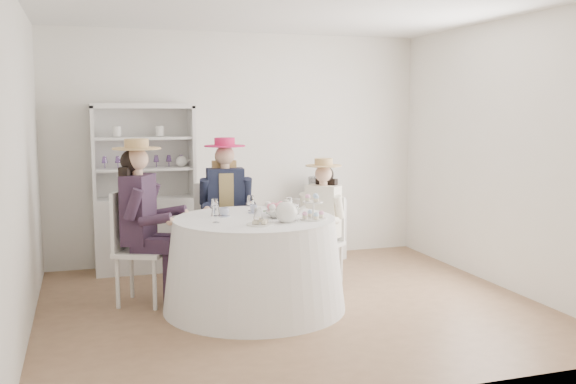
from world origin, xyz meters
name	(u,v)px	position (x,y,z in m)	size (l,w,h in m)	color
ground	(291,306)	(0.00, 0.00, 0.00)	(4.50, 4.50, 0.00)	brown
ceiling	(291,6)	(0.00, 0.00, 2.70)	(4.50, 4.50, 0.00)	white
wall_back	(240,148)	(0.00, 2.00, 1.35)	(4.50, 4.50, 0.00)	white
wall_front	(394,185)	(0.00, -2.00, 1.35)	(4.50, 4.50, 0.00)	white
wall_left	(22,167)	(-2.25, 0.00, 1.35)	(4.50, 4.50, 0.00)	white
wall_right	(504,155)	(2.25, 0.00, 1.35)	(4.50, 4.50, 0.00)	white
tea_table	(254,263)	(-0.34, 0.04, 0.42)	(1.66, 1.66, 0.84)	white
hutch	(145,212)	(-1.15, 1.77, 0.67)	(1.11, 0.42, 1.87)	silver
side_table	(319,229)	(0.91, 1.70, 0.37)	(0.47, 0.47, 0.73)	silver
hatbox	(320,188)	(0.91, 1.70, 0.87)	(0.27, 0.27, 0.27)	black
guest_left	(141,212)	(-1.29, 0.48, 0.87)	(0.65, 0.59, 1.54)	silver
guest_mid	(226,200)	(-0.37, 1.10, 0.86)	(0.56, 0.58, 1.51)	silver
guest_right	(322,214)	(0.54, 0.62, 0.74)	(0.56, 0.55, 1.31)	silver
spare_chair	(214,224)	(-0.43, 1.47, 0.54)	(0.54, 0.54, 1.01)	silver
teacup_a	(224,213)	(-0.58, 0.18, 0.87)	(0.09, 0.09, 0.07)	white
teacup_b	(254,210)	(-0.28, 0.29, 0.87)	(0.07, 0.07, 0.07)	white
teacup_c	(272,209)	(-0.11, 0.25, 0.87)	(0.10, 0.10, 0.08)	white
flower_bowl	(277,215)	(-0.14, -0.01, 0.86)	(0.21, 0.21, 0.05)	white
flower_arrangement	(276,208)	(-0.13, 0.05, 0.92)	(0.17, 0.17, 0.06)	pink
table_teapot	(287,212)	(-0.13, -0.27, 0.92)	(0.27, 0.19, 0.21)	white
sandwich_plate	(260,223)	(-0.38, -0.32, 0.85)	(0.23, 0.23, 0.05)	white
cupcake_stand	(313,211)	(0.13, -0.21, 0.92)	(0.24, 0.24, 0.22)	white
stemware_set	(254,210)	(-0.34, 0.04, 0.91)	(0.83, 0.87, 0.15)	white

